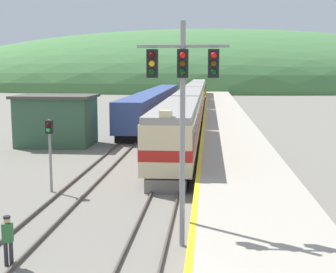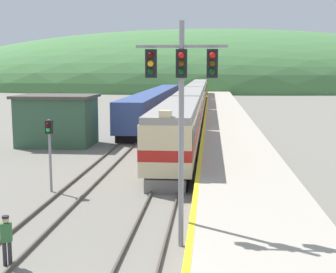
% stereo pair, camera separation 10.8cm
% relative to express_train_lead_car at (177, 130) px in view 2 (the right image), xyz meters
% --- Properties ---
extents(track_main, '(1.52, 180.00, 0.16)m').
position_rel_express_train_lead_car_xyz_m(track_main, '(0.00, 46.94, -2.17)').
color(track_main, '#4C443D').
rests_on(track_main, ground).
extents(track_siding, '(1.52, 180.00, 0.16)m').
position_rel_express_train_lead_car_xyz_m(track_siding, '(-4.91, 46.94, -2.17)').
color(track_siding, '#4C443D').
rests_on(track_siding, ground).
extents(platform, '(5.36, 140.00, 0.98)m').
position_rel_express_train_lead_car_xyz_m(platform, '(4.30, 26.94, -1.76)').
color(platform, '#ADA393').
rests_on(platform, ground).
extents(distant_hills, '(201.88, 90.85, 39.28)m').
position_rel_express_train_lead_car_xyz_m(distant_hills, '(0.00, 128.47, -2.25)').
color(distant_hills, '#477A42').
rests_on(distant_hills, ground).
extents(station_shed, '(6.67, 5.01, 4.40)m').
position_rel_express_train_lead_car_xyz_m(station_shed, '(-10.90, 5.77, -0.03)').
color(station_shed, '#385B42').
rests_on(station_shed, ground).
extents(express_train_lead_car, '(2.94, 19.35, 4.47)m').
position_rel_express_train_lead_car_xyz_m(express_train_lead_car, '(0.00, 0.00, 0.00)').
color(express_train_lead_car, black).
rests_on(express_train_lead_car, ground).
extents(carriage_second, '(2.93, 21.53, 4.11)m').
position_rel_express_train_lead_car_xyz_m(carriage_second, '(0.00, 21.55, -0.01)').
color(carriage_second, black).
rests_on(carriage_second, ground).
extents(carriage_third, '(2.93, 21.53, 4.11)m').
position_rel_express_train_lead_car_xyz_m(carriage_third, '(0.00, 43.97, -0.01)').
color(carriage_third, black).
rests_on(carriage_third, ground).
extents(carriage_fourth, '(2.93, 21.53, 4.11)m').
position_rel_express_train_lead_car_xyz_m(carriage_fourth, '(0.00, 66.38, -0.01)').
color(carriage_fourth, black).
rests_on(carriage_fourth, ground).
extents(siding_train, '(2.90, 45.26, 3.74)m').
position_rel_express_train_lead_car_xyz_m(siding_train, '(-4.91, 28.97, -0.32)').
color(siding_train, black).
rests_on(siding_train, ground).
extents(signal_mast_main, '(3.30, 0.42, 8.35)m').
position_rel_express_train_lead_car_xyz_m(signal_mast_main, '(1.32, -16.66, 3.51)').
color(signal_mast_main, gray).
rests_on(signal_mast_main, ground).
extents(signal_post_siding, '(0.36, 0.42, 3.97)m').
position_rel_express_train_lead_car_xyz_m(signal_post_siding, '(-6.22, -9.47, 0.60)').
color(signal_post_siding, gray).
rests_on(signal_post_siding, ground).
extents(track_worker, '(0.40, 0.30, 1.76)m').
position_rel_express_train_lead_car_xyz_m(track_worker, '(-4.45, -18.97, -1.25)').
color(track_worker, '#2D2D33').
rests_on(track_worker, ground).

